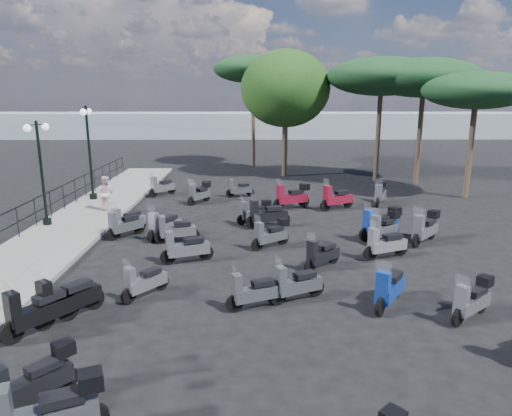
{
  "coord_description": "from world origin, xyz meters",
  "views": [
    {
      "loc": [
        0.55,
        -13.62,
        5.08
      ],
      "look_at": [
        0.71,
        2.11,
        1.2
      ],
      "focal_mm": 32.0,
      "sensor_mm": 36.0,
      "label": 1
    }
  ],
  "objects_px": {
    "scooter_1": "(67,300)",
    "scooter_4": "(125,225)",
    "broadleaf_tree": "(286,89)",
    "pine_3": "(477,91)",
    "scooter_14": "(322,255)",
    "scooter_5": "(162,187)",
    "lamp_post_2": "(89,147)",
    "scooter_31": "(164,226)",
    "scooter_6": "(48,414)",
    "scooter_9": "(267,215)",
    "pine_1": "(424,78)",
    "scooter_30": "(199,194)",
    "scooter_17": "(239,189)",
    "scooter_20": "(389,289)",
    "scooter_0": "(34,381)",
    "scooter_29": "(380,194)",
    "scooter_2": "(186,248)",
    "scooter_19": "(472,301)",
    "scooter_32": "(38,312)",
    "scooter_15": "(271,234)",
    "pedestrian_far": "(105,193)",
    "scooter_11": "(199,192)",
    "scooter_28": "(384,228)",
    "scooter_8": "(144,282)",
    "scooter_3": "(127,222)",
    "scooter_23": "(292,197)",
    "scooter_21": "(380,224)",
    "scooter_13": "(296,285)",
    "scooter_7": "(254,292)",
    "scooter_16": "(255,212)",
    "pine_0": "(382,77)",
    "scooter_10": "(176,230)",
    "lamp_post_1": "(41,167)",
    "pine_2": "(253,70)",
    "scooter_22": "(336,199)"
  },
  "relations": [
    {
      "from": "scooter_11",
      "to": "scooter_14",
      "type": "distance_m",
      "value": 10.11
    },
    {
      "from": "scooter_3",
      "to": "scooter_23",
      "type": "height_order",
      "value": "scooter_23"
    },
    {
      "from": "scooter_6",
      "to": "scooter_31",
      "type": "relative_size",
      "value": 1.12
    },
    {
      "from": "scooter_6",
      "to": "scooter_21",
      "type": "xyz_separation_m",
      "value": [
        7.69,
        10.03,
        0.03
      ]
    },
    {
      "from": "scooter_21",
      "to": "scooter_22",
      "type": "xyz_separation_m",
      "value": [
        -0.8,
        4.41,
        -0.04
      ]
    },
    {
      "from": "lamp_post_2",
      "to": "broadleaf_tree",
      "type": "height_order",
      "value": "broadleaf_tree"
    },
    {
      "from": "scooter_4",
      "to": "scooter_5",
      "type": "height_order",
      "value": "scooter_5"
    },
    {
      "from": "scooter_8",
      "to": "scooter_16",
      "type": "relative_size",
      "value": 0.85
    },
    {
      "from": "pedestrian_far",
      "to": "scooter_30",
      "type": "height_order",
      "value": "pedestrian_far"
    },
    {
      "from": "scooter_10",
      "to": "scooter_32",
      "type": "xyz_separation_m",
      "value": [
        -1.98,
        -6.34,
        0.05
      ]
    },
    {
      "from": "scooter_0",
      "to": "scooter_29",
      "type": "height_order",
      "value": "scooter_29"
    },
    {
      "from": "scooter_20",
      "to": "scooter_22",
      "type": "bearing_deg",
      "value": -58.03
    },
    {
      "from": "scooter_1",
      "to": "scooter_4",
      "type": "bearing_deg",
      "value": -48.83
    },
    {
      "from": "pedestrian_far",
      "to": "scooter_31",
      "type": "relative_size",
      "value": 1.04
    },
    {
      "from": "pine_3",
      "to": "scooter_19",
      "type": "bearing_deg",
      "value": -114.18
    },
    {
      "from": "pine_1",
      "to": "scooter_15",
      "type": "bearing_deg",
      "value": -127.84
    },
    {
      "from": "scooter_8",
      "to": "scooter_2",
      "type": "bearing_deg",
      "value": -67.11
    },
    {
      "from": "scooter_17",
      "to": "scooter_20",
      "type": "distance_m",
      "value": 13.27
    },
    {
      "from": "scooter_1",
      "to": "scooter_32",
      "type": "height_order",
      "value": "same"
    },
    {
      "from": "scooter_4",
      "to": "scooter_13",
      "type": "relative_size",
      "value": 0.89
    },
    {
      "from": "broadleaf_tree",
      "to": "pine_3",
      "type": "xyz_separation_m",
      "value": [
        8.81,
        -6.56,
        -0.18
      ]
    },
    {
      "from": "pine_0",
      "to": "scooter_0",
      "type": "bearing_deg",
      "value": -118.3
    },
    {
      "from": "scooter_1",
      "to": "scooter_17",
      "type": "height_order",
      "value": "scooter_1"
    },
    {
      "from": "scooter_14",
      "to": "pine_3",
      "type": "xyz_separation_m",
      "value": [
        8.84,
        9.74,
        4.89
      ]
    },
    {
      "from": "scooter_6",
      "to": "scooter_9",
      "type": "height_order",
      "value": "scooter_9"
    },
    {
      "from": "scooter_31",
      "to": "scooter_32",
      "type": "height_order",
      "value": "scooter_32"
    },
    {
      "from": "scooter_7",
      "to": "scooter_16",
      "type": "xyz_separation_m",
      "value": [
        0.07,
        7.67,
        0.04
      ]
    },
    {
      "from": "scooter_8",
      "to": "scooter_13",
      "type": "distance_m",
      "value": 3.91
    },
    {
      "from": "pine_0",
      "to": "pine_1",
      "type": "relative_size",
      "value": 1.02
    },
    {
      "from": "scooter_17",
      "to": "broadleaf_tree",
      "type": "bearing_deg",
      "value": -39.76
    },
    {
      "from": "scooter_2",
      "to": "scooter_32",
      "type": "xyz_separation_m",
      "value": [
        -2.62,
        -4.32,
        0.03
      ]
    },
    {
      "from": "lamp_post_2",
      "to": "scooter_6",
      "type": "bearing_deg",
      "value": -79.72
    },
    {
      "from": "broadleaf_tree",
      "to": "pine_3",
      "type": "distance_m",
      "value": 10.99
    },
    {
      "from": "scooter_10",
      "to": "pine_1",
      "type": "relative_size",
      "value": 0.22
    },
    {
      "from": "pine_1",
      "to": "scooter_30",
      "type": "bearing_deg",
      "value": -157.64
    },
    {
      "from": "scooter_3",
      "to": "scooter_23",
      "type": "xyz_separation_m",
      "value": [
        6.53,
        3.97,
        0.08
      ]
    },
    {
      "from": "scooter_11",
      "to": "scooter_28",
      "type": "xyz_separation_m",
      "value": [
        7.28,
        -6.37,
        0.03
      ]
    },
    {
      "from": "lamp_post_2",
      "to": "scooter_31",
      "type": "xyz_separation_m",
      "value": [
        4.59,
        -5.99,
        -2.23
      ]
    },
    {
      "from": "lamp_post_1",
      "to": "scooter_16",
      "type": "bearing_deg",
      "value": 22.63
    },
    {
      "from": "scooter_2",
      "to": "scooter_19",
      "type": "distance_m",
      "value": 8.11
    },
    {
      "from": "scooter_31",
      "to": "pine_3",
      "type": "xyz_separation_m",
      "value": [
        14.14,
        6.74,
        4.83
      ]
    },
    {
      "from": "lamp_post_2",
      "to": "pine_3",
      "type": "relative_size",
      "value": 0.72
    },
    {
      "from": "scooter_8",
      "to": "scooter_16",
      "type": "xyz_separation_m",
      "value": [
        2.9,
        6.99,
        0.05
      ]
    },
    {
      "from": "lamp_post_2",
      "to": "lamp_post_1",
      "type": "bearing_deg",
      "value": -99.65
    },
    {
      "from": "scooter_9",
      "to": "broadleaf_tree",
      "type": "bearing_deg",
      "value": -25.09
    },
    {
      "from": "pine_2",
      "to": "scooter_13",
      "type": "bearing_deg",
      "value": -87.56
    },
    {
      "from": "lamp_post_1",
      "to": "pine_1",
      "type": "bearing_deg",
      "value": 45.95
    },
    {
      "from": "scooter_31",
      "to": "pine_0",
      "type": "xyz_separation_m",
      "value": [
        10.83,
        11.7,
        5.69
      ]
    },
    {
      "from": "scooter_4",
      "to": "scooter_5",
      "type": "relative_size",
      "value": 0.97
    },
    {
      "from": "scooter_1",
      "to": "scooter_21",
      "type": "relative_size",
      "value": 0.88
    }
  ]
}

